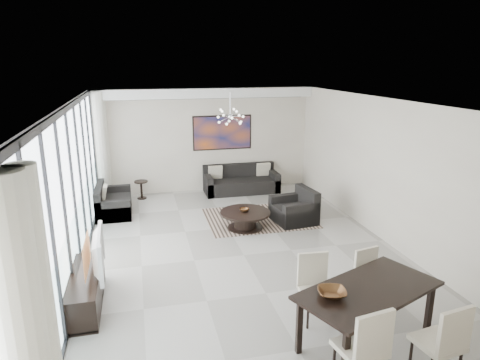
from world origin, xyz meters
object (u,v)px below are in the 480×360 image
object	(u,v)px
coffee_table	(245,219)
dining_table	(369,295)
television	(93,253)
sofa_main	(241,183)
tv_console	(85,290)

from	to	relation	value
coffee_table	dining_table	xyz separation A→B (m)	(0.54, -4.27, 0.49)
coffee_table	television	bearing A→B (deg)	-141.17
sofa_main	dining_table	distance (m)	7.02
television	dining_table	distance (m)	3.98
television	dining_table	world-z (taller)	television
tv_console	coffee_table	bearing A→B (deg)	37.91
tv_console	television	world-z (taller)	television
tv_console	television	distance (m)	0.59
coffee_table	tv_console	distance (m)	3.96
coffee_table	dining_table	size ratio (longest dim) A/B	0.53
coffee_table	sofa_main	size ratio (longest dim) A/B	0.54
coffee_table	sofa_main	distance (m)	2.80
coffee_table	dining_table	bearing A→B (deg)	-82.80
sofa_main	coffee_table	bearing A→B (deg)	-101.98
tv_console	dining_table	bearing A→B (deg)	-26.57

